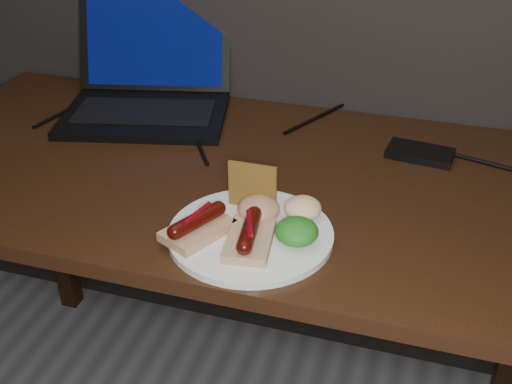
{
  "coord_description": "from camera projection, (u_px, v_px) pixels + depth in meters",
  "views": [
    {
      "loc": [
        0.38,
        0.34,
        1.36
      ],
      "look_at": [
        0.11,
        1.2,
        0.82
      ],
      "focal_mm": 45.0,
      "sensor_mm": 36.0,
      "label": 1
    }
  ],
  "objects": [
    {
      "name": "plate",
      "position": [
        251.0,
        234.0,
        1.06
      ],
      "size": [
        0.3,
        0.3,
        0.01
      ],
      "primitive_type": "cylinder",
      "rotation": [
        0.0,
        0.0,
        -0.1
      ],
      "color": "white",
      "rests_on": "desk"
    },
    {
      "name": "desk",
      "position": [
        229.0,
        208.0,
        1.3
      ],
      "size": [
        1.4,
        0.7,
        0.75
      ],
      "color": "#35200D",
      "rests_on": "ground"
    },
    {
      "name": "hard_drive",
      "position": [
        420.0,
        153.0,
        1.3
      ],
      "size": [
        0.14,
        0.09,
        0.02
      ],
      "primitive_type": "cube",
      "rotation": [
        0.0,
        0.0,
        -0.12
      ],
      "color": "black",
      "rests_on": "desk"
    },
    {
      "name": "salsa_mound",
      "position": [
        259.0,
        209.0,
        1.08
      ],
      "size": [
        0.07,
        0.07,
        0.04
      ],
      "primitive_type": "ellipsoid",
      "color": "#A01C10",
      "rests_on": "plate"
    },
    {
      "name": "coleslaw_mound",
      "position": [
        303.0,
        208.0,
        1.08
      ],
      "size": [
        0.06,
        0.06,
        0.04
      ],
      "primitive_type": "ellipsoid",
      "color": "beige",
      "rests_on": "plate"
    },
    {
      "name": "laptop",
      "position": [
        149.0,
        87.0,
        1.49
      ],
      "size": [
        0.43,
        0.42,
        0.25
      ],
      "color": "black",
      "rests_on": "desk"
    },
    {
      "name": "desk_cables",
      "position": [
        245.0,
        130.0,
        1.4
      ],
      "size": [
        1.02,
        0.38,
        0.01
      ],
      "color": "black",
      "rests_on": "desk"
    },
    {
      "name": "bread_sausage_left",
      "position": [
        198.0,
        226.0,
        1.04
      ],
      "size": [
        0.11,
        0.13,
        0.04
      ],
      "color": "#E2BB84",
      "rests_on": "plate"
    },
    {
      "name": "salad_greens",
      "position": [
        297.0,
        231.0,
        1.02
      ],
      "size": [
        0.07,
        0.07,
        0.04
      ],
      "primitive_type": "ellipsoid",
      "color": "#136013",
      "rests_on": "plate"
    },
    {
      "name": "crispbread",
      "position": [
        252.0,
        186.0,
        1.1
      ],
      "size": [
        0.08,
        0.01,
        0.08
      ],
      "primitive_type": "cube",
      "color": "olive",
      "rests_on": "plate"
    },
    {
      "name": "bread_sausage_center",
      "position": [
        249.0,
        236.0,
        1.01
      ],
      "size": [
        0.08,
        0.12,
        0.04
      ],
      "color": "#E2BB84",
      "rests_on": "plate"
    }
  ]
}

